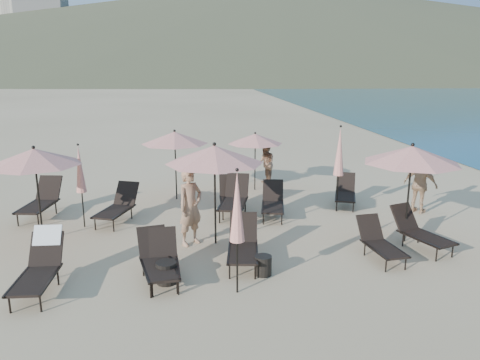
{
  "coord_description": "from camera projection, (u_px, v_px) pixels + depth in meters",
  "views": [
    {
      "loc": [
        -2.07,
        -9.2,
        4.28
      ],
      "look_at": [
        -0.54,
        3.5,
        1.1
      ],
      "focal_mm": 35.0,
      "sensor_mm": 36.0,
      "label": 1
    }
  ],
  "objects": [
    {
      "name": "ground",
      "position": [
        284.0,
        267.0,
        10.13
      ],
      "size": [
        800.0,
        800.0,
        0.0
      ],
      "primitive_type": "plane",
      "color": "#D6BA8C",
      "rests_on": "ground"
    },
    {
      "name": "volcanic_headland",
      "position": [
        295.0,
        29.0,
        303.59
      ],
      "size": [
        690.0,
        690.0,
        55.0
      ],
      "color": "brown",
      "rests_on": "ground"
    },
    {
      "name": "hotel_skyline",
      "position": [
        12.0,
        26.0,
        254.72
      ],
      "size": [
        109.0,
        82.0,
        55.0
      ],
      "color": "beige",
      "rests_on": "ground"
    },
    {
      "name": "lounger_0",
      "position": [
        40.0,
        264.0,
        9.02
      ],
      "size": [
        0.71,
        1.77,
        1.09
      ],
      "rotation": [
        0.0,
        0.0,
        -0.04
      ],
      "color": "black",
      "rests_on": "ground"
    },
    {
      "name": "lounger_1",
      "position": [
        164.0,
        260.0,
        9.47
      ],
      "size": [
        0.69,
        1.59,
        0.89
      ],
      "rotation": [
        0.0,
        0.0,
        0.07
      ],
      "color": "black",
      "rests_on": "ground"
    },
    {
      "name": "lounger_2",
      "position": [
        157.0,
        259.0,
        9.47
      ],
      "size": [
        0.94,
        1.7,
        0.92
      ],
      "rotation": [
        0.0,
        0.0,
        0.21
      ],
      "color": "black",
      "rests_on": "ground"
    },
    {
      "name": "lounger_3",
      "position": [
        243.0,
        244.0,
        10.23
      ],
      "size": [
        0.86,
        1.74,
        0.96
      ],
      "rotation": [
        0.0,
        0.0,
        -0.14
      ],
      "color": "black",
      "rests_on": "ground"
    },
    {
      "name": "lounger_4",
      "position": [
        380.0,
        242.0,
        10.5
      ],
      "size": [
        0.73,
        1.54,
        0.85
      ],
      "rotation": [
        0.0,
        0.0,
        0.12
      ],
      "color": "black",
      "rests_on": "ground"
    },
    {
      "name": "lounger_5",
      "position": [
        420.0,
        231.0,
        11.09
      ],
      "size": [
        1.11,
        1.72,
        0.93
      ],
      "rotation": [
        0.0,
        0.0,
        0.34
      ],
      "color": "black",
      "rests_on": "ground"
    },
    {
      "name": "lounger_6",
      "position": [
        41.0,
        200.0,
        13.38
      ],
      "size": [
        0.97,
        1.9,
        1.04
      ],
      "rotation": [
        0.0,
        0.0,
        -0.16
      ],
      "color": "black",
      "rests_on": "ground"
    },
    {
      "name": "lounger_7",
      "position": [
        118.0,
        206.0,
        12.98
      ],
      "size": [
        1.19,
        1.82,
        0.98
      ],
      "rotation": [
        0.0,
        0.0,
        -0.35
      ],
      "color": "black",
      "rests_on": "ground"
    },
    {
      "name": "lounger_8",
      "position": [
        234.0,
        198.0,
        13.61
      ],
      "size": [
        1.14,
        1.95,
        1.05
      ],
      "rotation": [
        0.0,
        0.0,
        -0.26
      ],
      "color": "black",
      "rests_on": "ground"
    },
    {
      "name": "lounger_9",
      "position": [
        231.0,
        197.0,
        13.86
      ],
      "size": [
        0.72,
        1.72,
        0.98
      ],
      "rotation": [
        0.0,
        0.0,
        -0.05
      ],
      "color": "black",
      "rests_on": "ground"
    },
    {
      "name": "lounger_10",
      "position": [
        273.0,
        202.0,
        13.44
      ],
      "size": [
        0.91,
        1.69,
        0.92
      ],
      "rotation": [
        0.0,
        0.0,
        -0.19
      ],
      "color": "black",
      "rests_on": "ground"
    },
    {
      "name": "lounger_11",
      "position": [
        345.0,
        192.0,
        14.52
      ],
      "size": [
        1.07,
        1.66,
        0.9
      ],
      "rotation": [
        0.0,
        0.0,
        -0.34
      ],
      "color": "black",
      "rests_on": "ground"
    },
    {
      "name": "umbrella_open_0",
      "position": [
        34.0,
        157.0,
        11.22
      ],
      "size": [
        2.22,
        2.22,
        2.39
      ],
      "color": "black",
      "rests_on": "ground"
    },
    {
      "name": "umbrella_open_1",
      "position": [
        215.0,
        154.0,
        10.95
      ],
      "size": [
        2.33,
        2.33,
        2.51
      ],
      "color": "black",
      "rests_on": "ground"
    },
    {
      "name": "umbrella_open_2",
      "position": [
        412.0,
        155.0,
        11.09
      ],
      "size": [
        2.3,
        2.3,
        2.47
      ],
      "color": "black",
      "rests_on": "ground"
    },
    {
      "name": "umbrella_open_3",
      "position": [
        175.0,
        138.0,
        14.76
      ],
      "size": [
        2.12,
        2.12,
        2.28
      ],
      "color": "black",
      "rests_on": "ground"
    },
    {
      "name": "umbrella_open_4",
      "position": [
        255.0,
        139.0,
        15.95
      ],
      "size": [
        1.89,
        1.89,
        2.03
      ],
      "color": "black",
      "rests_on": "ground"
    },
    {
      "name": "umbrella_closed_0",
      "position": [
        237.0,
        208.0,
        8.61
      ],
      "size": [
        0.29,
        0.29,
        2.46
      ],
      "color": "black",
      "rests_on": "ground"
    },
    {
      "name": "umbrella_closed_1",
      "position": [
        339.0,
        152.0,
        13.56
      ],
      "size": [
        0.3,
        0.3,
        2.58
      ],
      "color": "black",
      "rests_on": "ground"
    },
    {
      "name": "umbrella_closed_2",
      "position": [
        80.0,
        170.0,
        12.25
      ],
      "size": [
        0.27,
        0.27,
        2.29
      ],
      "color": "black",
      "rests_on": "ground"
    },
    {
      "name": "side_table_0",
      "position": [
        167.0,
        272.0,
        9.36
      ],
      "size": [
        0.42,
        0.42,
        0.44
      ],
      "primitive_type": "cylinder",
      "color": "black",
      "rests_on": "ground"
    },
    {
      "name": "side_table_1",
      "position": [
        263.0,
        265.0,
        9.72
      ],
      "size": [
        0.36,
        0.36,
        0.41
      ],
      "primitive_type": "cylinder",
      "color": "black",
      "rests_on": "ground"
    },
    {
      "name": "beachgoer_a",
      "position": [
        190.0,
        207.0,
        11.22
      ],
      "size": [
        0.82,
        0.79,
        1.9
      ],
      "primitive_type": "imported",
      "rotation": [
        0.0,
        0.0,
        0.7
      ],
      "color": "#A37758",
      "rests_on": "ground"
    },
    {
      "name": "beachgoer_b",
      "position": [
        266.0,
        164.0,
        16.85
      ],
      "size": [
        0.63,
        0.79,
        1.55
      ],
      "primitive_type": "imported",
      "rotation": [
        0.0,
        0.0,
        -1.51
      ],
      "color": "#90674A",
      "rests_on": "ground"
    },
    {
      "name": "beachgoer_c",
      "position": [
        420.0,
        185.0,
        13.67
      ],
      "size": [
        0.95,
        1.04,
        1.7
      ],
      "primitive_type": "imported",
      "rotation": [
        0.0,
        0.0,
        2.25
      ],
      "color": "tan",
      "rests_on": "ground"
    }
  ]
}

